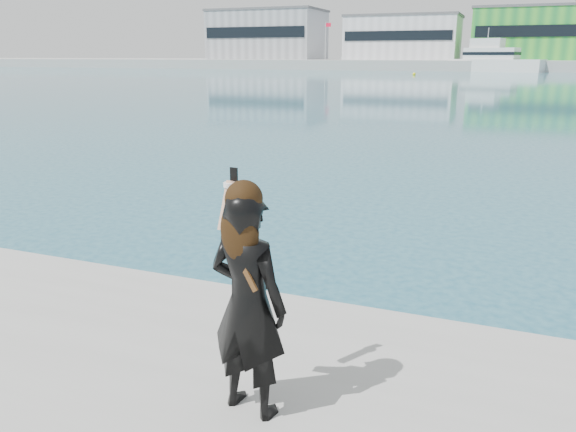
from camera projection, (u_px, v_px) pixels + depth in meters
ground at (239, 420)px, 4.94m from camera, size 500.00×500.00×0.00m
far_quay at (506, 65)px, 120.97m from camera, size 320.00×40.00×2.00m
warehouse_grey_left at (268, 35)px, 136.57m from camera, size 26.52×16.36×11.50m
warehouse_white at (403, 38)px, 125.28m from camera, size 24.48×15.35×9.50m
warehouse_green at (550, 33)px, 114.62m from camera, size 30.60×16.36×10.50m
flagpole_left at (326, 38)px, 124.67m from camera, size 1.28×0.16×8.00m
motor_yacht at (493, 59)px, 104.58m from camera, size 17.54×9.50×7.89m
buoy_far at (414, 75)px, 87.76m from camera, size 0.50×0.50×0.50m
woman at (247, 298)px, 3.56m from camera, size 0.61×0.46×1.60m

